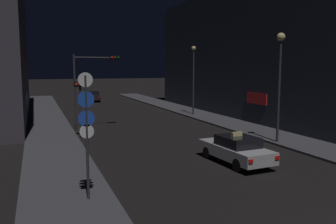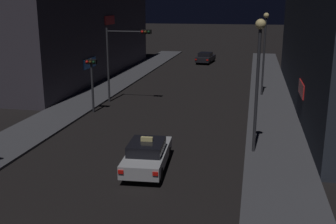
{
  "view_description": "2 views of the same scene",
  "coord_description": "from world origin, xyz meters",
  "px_view_note": "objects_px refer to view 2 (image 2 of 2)",
  "views": [
    {
      "loc": [
        -8.27,
        -5.91,
        4.83
      ],
      "look_at": [
        -0.33,
        15.3,
        2.0
      ],
      "focal_mm": 38.1,
      "sensor_mm": 36.0,
      "label": 1
    },
    {
      "loc": [
        5.86,
        -8.19,
        7.69
      ],
      "look_at": [
        1.24,
        13.59,
        1.73
      ],
      "focal_mm": 43.56,
      "sensor_mm": 36.0,
      "label": 2
    }
  ],
  "objects_px": {
    "far_car": "(206,58)",
    "street_lamp_near_block": "(258,62)",
    "traffic_light_overhead": "(123,50)",
    "street_lamp_far_block": "(265,43)",
    "taxi": "(147,154)",
    "traffic_light_left_kerb": "(92,74)"
  },
  "relations": [
    {
      "from": "far_car",
      "to": "street_lamp_far_block",
      "type": "distance_m",
      "value": 20.52
    },
    {
      "from": "street_lamp_near_block",
      "to": "street_lamp_far_block",
      "type": "bearing_deg",
      "value": 87.74
    },
    {
      "from": "traffic_light_left_kerb",
      "to": "street_lamp_far_block",
      "type": "relative_size",
      "value": 0.58
    },
    {
      "from": "far_car",
      "to": "traffic_light_overhead",
      "type": "relative_size",
      "value": 0.79
    },
    {
      "from": "street_lamp_near_block",
      "to": "taxi",
      "type": "bearing_deg",
      "value": -147.5
    },
    {
      "from": "traffic_light_left_kerb",
      "to": "street_lamp_far_block",
      "type": "xyz_separation_m",
      "value": [
        12.03,
        7.92,
        1.71
      ]
    },
    {
      "from": "far_car",
      "to": "traffic_light_left_kerb",
      "type": "relative_size",
      "value": 1.17
    },
    {
      "from": "street_lamp_far_block",
      "to": "street_lamp_near_block",
      "type": "bearing_deg",
      "value": -92.26
    },
    {
      "from": "traffic_light_overhead",
      "to": "street_lamp_near_block",
      "type": "height_order",
      "value": "street_lamp_near_block"
    },
    {
      "from": "traffic_light_overhead",
      "to": "taxi",
      "type": "bearing_deg",
      "value": -67.5
    },
    {
      "from": "far_car",
      "to": "traffic_light_overhead",
      "type": "xyz_separation_m",
      "value": [
        -3.7,
        -23.43,
        3.42
      ]
    },
    {
      "from": "taxi",
      "to": "traffic_light_left_kerb",
      "type": "relative_size",
      "value": 1.16
    },
    {
      "from": "street_lamp_near_block",
      "to": "street_lamp_far_block",
      "type": "xyz_separation_m",
      "value": [
        0.56,
        14.1,
        -0.34
      ]
    },
    {
      "from": "far_car",
      "to": "street_lamp_far_block",
      "type": "xyz_separation_m",
      "value": [
        7.08,
        -18.88,
        3.78
      ]
    },
    {
      "from": "traffic_light_overhead",
      "to": "street_lamp_near_block",
      "type": "distance_m",
      "value": 14.0
    },
    {
      "from": "far_car",
      "to": "street_lamp_far_block",
      "type": "height_order",
      "value": "street_lamp_far_block"
    },
    {
      "from": "traffic_light_left_kerb",
      "to": "traffic_light_overhead",
      "type": "bearing_deg",
      "value": 69.54
    },
    {
      "from": "traffic_light_overhead",
      "to": "traffic_light_left_kerb",
      "type": "relative_size",
      "value": 1.48
    },
    {
      "from": "traffic_light_overhead",
      "to": "street_lamp_far_block",
      "type": "bearing_deg",
      "value": 22.89
    },
    {
      "from": "far_car",
      "to": "street_lamp_near_block",
      "type": "bearing_deg",
      "value": -78.82
    },
    {
      "from": "traffic_light_overhead",
      "to": "traffic_light_left_kerb",
      "type": "xyz_separation_m",
      "value": [
        -1.26,
        -3.38,
        -1.34
      ]
    },
    {
      "from": "taxi",
      "to": "far_car",
      "type": "bearing_deg",
      "value": 92.48
    }
  ]
}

